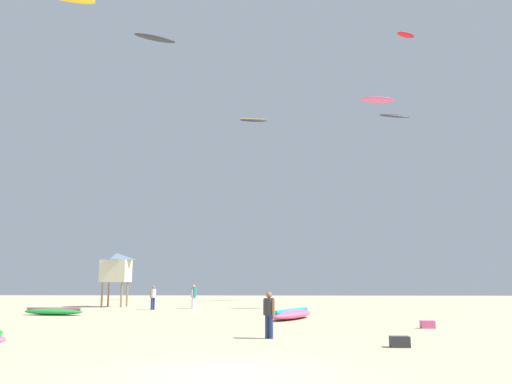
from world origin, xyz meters
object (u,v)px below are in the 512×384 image
(kite_grounded_near, at_px, (292,314))
(kite_aloft_2, at_px, (395,116))
(cooler_box, at_px, (400,342))
(kite_aloft_5, at_px, (155,38))
(kite_grounded_mid, at_px, (54,311))
(kite_aloft_1, at_px, (406,35))
(lifeguard_tower, at_px, (116,267))
(person_foreground, at_px, (269,311))
(person_left, at_px, (153,296))
(person_midground, at_px, (194,295))
(kite_aloft_3, at_px, (254,120))
(gear_bag, at_px, (428,324))
(kite_aloft_0, at_px, (378,100))

(kite_grounded_near, height_order, kite_aloft_2, kite_aloft_2)
(cooler_box, height_order, kite_aloft_2, kite_aloft_2)
(kite_aloft_5, bearing_deg, kite_grounded_mid, -164.19)
(kite_grounded_near, height_order, kite_aloft_1, kite_aloft_1)
(lifeguard_tower, relative_size, cooler_box, 7.41)
(cooler_box, distance_m, kite_aloft_5, 26.20)
(kite_grounded_near, relative_size, kite_grounded_mid, 1.19)
(person_foreground, height_order, person_left, person_left)
(person_midground, relative_size, kite_aloft_5, 0.60)
(cooler_box, bearing_deg, lifeguard_tower, 124.58)
(person_foreground, bearing_deg, person_left, 66.57)
(kite_grounded_mid, relative_size, lifeguard_tower, 0.93)
(person_midground, bearing_deg, lifeguard_tower, -174.24)
(person_midground, bearing_deg, person_foreground, -48.62)
(kite_aloft_2, distance_m, kite_aloft_3, 20.50)
(kite_aloft_1, height_order, kite_aloft_5, kite_aloft_1)
(person_left, bearing_deg, kite_aloft_1, 59.36)
(lifeguard_tower, height_order, gear_bag, lifeguard_tower)
(kite_aloft_2, bearing_deg, person_foreground, -117.13)
(kite_aloft_1, bearing_deg, person_foreground, -115.22)
(person_left, relative_size, lifeguard_tower, 0.40)
(person_foreground, xyz_separation_m, kite_aloft_2, (9.34, 18.23, 13.26))
(kite_aloft_1, bearing_deg, kite_grounded_near, -122.07)
(kite_grounded_near, bearing_deg, lifeguard_tower, 137.29)
(cooler_box, distance_m, kite_aloft_2, 25.34)
(gear_bag, bearing_deg, person_midground, 129.40)
(lifeguard_tower, bearing_deg, person_left, -44.35)
(kite_aloft_0, bearing_deg, kite_grounded_mid, -137.88)
(person_foreground, bearing_deg, kite_aloft_2, 13.99)
(person_foreground, xyz_separation_m, lifeguard_tower, (-12.19, 21.21, 2.13))
(lifeguard_tower, distance_m, kite_aloft_1, 35.53)
(cooler_box, bearing_deg, kite_aloft_5, 127.46)
(kite_grounded_near, bearing_deg, person_left, 138.00)
(person_foreground, bearing_deg, kite_grounded_near, 34.04)
(person_midground, relative_size, kite_grounded_near, 0.37)
(kite_aloft_1, bearing_deg, gear_bag, -105.67)
(kite_aloft_5, bearing_deg, person_midground, 71.09)
(person_foreground, xyz_separation_m, person_left, (-8.26, 17.37, 0.04))
(gear_bag, distance_m, kite_aloft_3, 37.10)
(person_foreground, xyz_separation_m, kite_grounded_mid, (-12.70, 11.60, -0.71))
(cooler_box, relative_size, gear_bag, 1.00)
(cooler_box, xyz_separation_m, kite_aloft_0, (7.62, 35.69, 21.07))
(lifeguard_tower, relative_size, kite_aloft_0, 1.05)
(person_left, xyz_separation_m, kite_grounded_mid, (-4.44, -5.77, -0.75))
(person_foreground, height_order, gear_bag, person_foreground)
(kite_aloft_2, bearing_deg, kite_aloft_1, 68.21)
(cooler_box, height_order, gear_bag, same)
(person_foreground, xyz_separation_m, kite_aloft_5, (-7.71, 13.01, 17.15))
(kite_grounded_mid, height_order, lifeguard_tower, lifeguard_tower)
(cooler_box, height_order, kite_aloft_0, kite_aloft_0)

